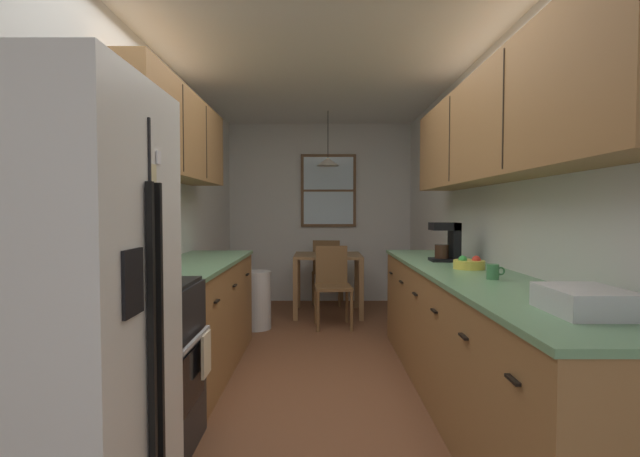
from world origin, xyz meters
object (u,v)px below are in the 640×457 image
(dining_chair_near, at_px, (334,282))
(fruit_bowl, at_px, (470,264))
(microwave_over_range, at_px, (107,132))
(refrigerator, at_px, (60,324))
(coffee_maker, at_px, (449,241))
(storage_canister, at_px, (163,258))
(dish_rack, at_px, (587,301))
(dining_table, at_px, (329,265))
(dining_chair_far, at_px, (328,269))
(trash_bin, at_px, (258,300))
(mug_by_coffeemaker, at_px, (495,272))
(stove_range, at_px, (133,369))

(dining_chair_near, relative_size, fruit_bowl, 4.20)
(microwave_over_range, bearing_deg, refrigerator, -78.25)
(microwave_over_range, distance_m, coffee_maker, 2.56)
(storage_canister, distance_m, coffee_maker, 2.16)
(coffee_maker, bearing_deg, dining_chair_near, 120.64)
(coffee_maker, bearing_deg, storage_canister, -159.43)
(microwave_over_range, bearing_deg, dish_rack, -15.33)
(dish_rack, bearing_deg, dining_table, 103.47)
(microwave_over_range, relative_size, dish_rack, 1.80)
(dining_table, distance_m, dining_chair_far, 0.61)
(dining_chair_far, bearing_deg, refrigerator, -102.83)
(trash_bin, height_order, coffee_maker, coffee_maker)
(microwave_over_range, xyz_separation_m, mug_by_coffeemaker, (2.13, 0.30, -0.76))
(microwave_over_range, relative_size, dining_chair_far, 0.68)
(dining_chair_near, height_order, coffee_maker, coffee_maker)
(storage_canister, bearing_deg, microwave_over_range, -102.13)
(fruit_bowl, bearing_deg, stove_range, -158.81)
(fruit_bowl, bearing_deg, dish_rack, -89.81)
(dining_chair_far, height_order, dish_rack, dish_rack)
(microwave_over_range, xyz_separation_m, storage_canister, (0.11, 0.50, -0.70))
(storage_canister, bearing_deg, dining_chair_far, 72.24)
(mug_by_coffeemaker, distance_m, dish_rack, 0.89)
(dining_chair_near, bearing_deg, fruit_bowl, -65.49)
(stove_range, xyz_separation_m, fruit_bowl, (2.03, 0.79, 0.47))
(dining_table, xyz_separation_m, dining_chair_near, (0.04, -0.59, -0.12))
(refrigerator, xyz_separation_m, trash_bin, (0.26, 3.34, -0.57))
(stove_range, xyz_separation_m, trash_bin, (0.29, 2.62, -0.15))
(microwave_over_range, relative_size, mug_by_coffeemaker, 5.66)
(dish_rack, bearing_deg, mug_by_coffeemaker, 91.33)
(mug_by_coffeemaker, height_order, fruit_bowl, fruit_bowl)
(coffee_maker, bearing_deg, dish_rack, -89.47)
(coffee_maker, bearing_deg, stove_range, -147.99)
(refrigerator, bearing_deg, dining_table, 75.40)
(dining_chair_far, height_order, coffee_maker, coffee_maker)
(dining_chair_near, relative_size, trash_bin, 1.41)
(dining_chair_near, xyz_separation_m, coffee_maker, (0.88, -1.49, 0.56))
(stove_range, xyz_separation_m, coffee_maker, (2.02, 1.26, 0.59))
(dish_rack, bearing_deg, storage_canister, 151.87)
(coffee_maker, relative_size, dish_rack, 0.91)
(stove_range, xyz_separation_m, dish_rack, (2.04, -0.59, 0.48))
(dining_chair_far, distance_m, mug_by_coffeemaker, 3.78)
(microwave_over_range, xyz_separation_m, dining_table, (1.21, 3.35, -1.08))
(stove_range, bearing_deg, microwave_over_range, 179.97)
(stove_range, bearing_deg, mug_by_coffeemaker, 8.56)
(dining_chair_near, height_order, trash_bin, dining_chair_near)
(microwave_over_range, xyz_separation_m, coffee_maker, (2.13, 1.26, -0.65))
(fruit_bowl, bearing_deg, dining_table, 110.12)
(dining_table, bearing_deg, coffee_maker, -66.07)
(dining_chair_near, bearing_deg, refrigerator, -107.58)
(dining_chair_near, distance_m, trash_bin, 0.87)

